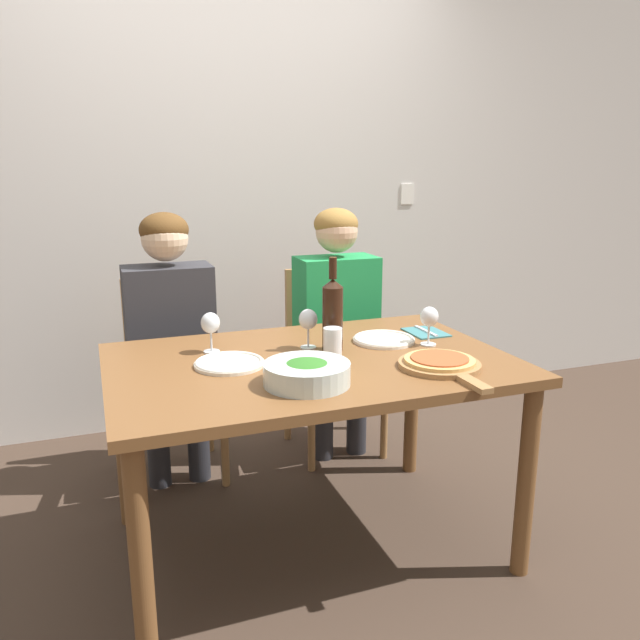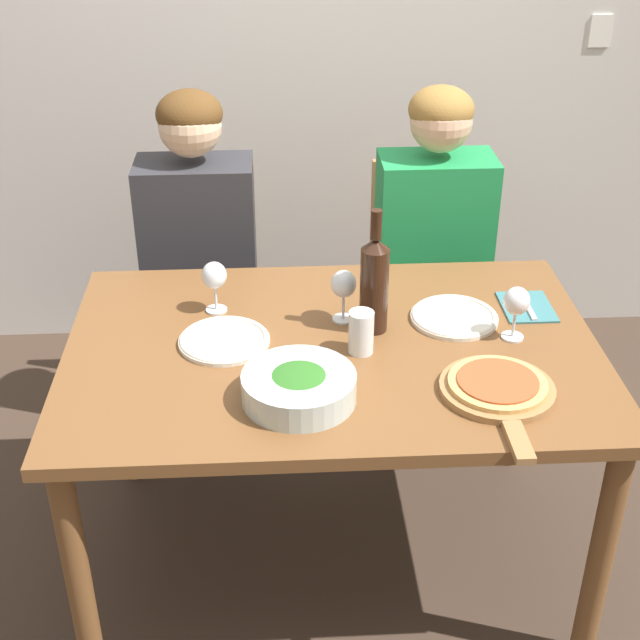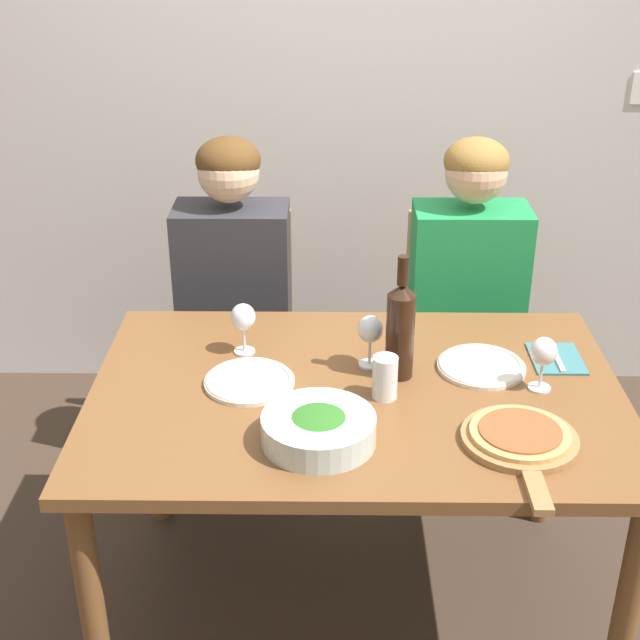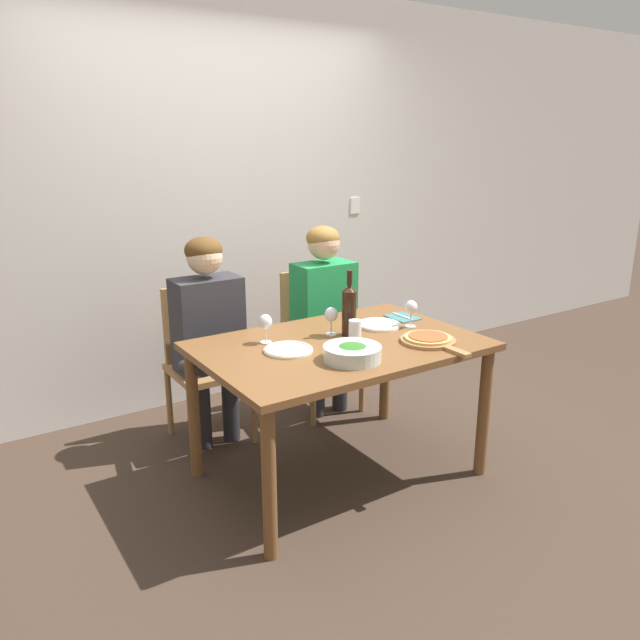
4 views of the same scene
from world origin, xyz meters
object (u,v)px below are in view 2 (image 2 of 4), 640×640
object	(u,v)px
dinner_plate_left	(224,340)
water_tumbler	(361,332)
chair_right	(425,281)
wine_glass_right	(516,304)
fork_on_napkin	(527,307)
pizza_on_board	(498,389)
wine_glass_centre	(344,286)
person_man	(434,232)
dinner_plate_right	(454,317)
person_woman	(198,238)
broccoli_bowl	(299,387)
wine_bottle	(374,283)
wine_glass_left	(214,278)
chair_left	(204,287)

from	to	relation	value
dinner_plate_left	water_tumbler	world-z (taller)	water_tumbler
chair_right	dinner_plate_left	size ratio (longest dim) A/B	3.76
chair_right	water_tumbler	distance (m)	0.98
chair_right	wine_glass_right	world-z (taller)	chair_right
fork_on_napkin	pizza_on_board	bearing A→B (deg)	-113.39
chair_right	wine_glass_centre	world-z (taller)	chair_right
person_man	water_tumbler	xyz separation A→B (m)	(-0.32, -0.76, 0.07)
pizza_on_board	dinner_plate_right	bearing A→B (deg)	95.92
person_woman	broccoli_bowl	world-z (taller)	person_woman
chair_right	dinner_plate_left	distance (m)	1.09
wine_glass_centre	water_tumbler	bearing A→B (deg)	-78.94
person_woman	dinner_plate_right	bearing A→B (deg)	-39.20
wine_bottle	fork_on_napkin	world-z (taller)	wine_bottle
wine_glass_centre	wine_glass_right	bearing A→B (deg)	-15.32
pizza_on_board	wine_glass_left	size ratio (longest dim) A/B	2.78
person_man	fork_on_napkin	bearing A→B (deg)	-72.92
chair_right	wine_glass_left	distance (m)	1.01
broccoli_bowl	water_tumbler	xyz separation A→B (m)	(0.17, 0.21, 0.02)
person_man	wine_bottle	size ratio (longest dim) A/B	3.51
chair_right	water_tumbler	size ratio (longest dim) A/B	7.81
person_man	fork_on_napkin	world-z (taller)	person_man
broccoli_bowl	wine_bottle	bearing A→B (deg)	56.54
dinner_plate_left	water_tumbler	xyz separation A→B (m)	(0.36, -0.06, 0.05)
chair_right	wine_bottle	size ratio (longest dim) A/B	2.61
broccoli_bowl	wine_glass_right	xyz separation A→B (m)	(0.58, 0.25, 0.07)
chair_right	water_tumbler	world-z (taller)	chair_right
chair_left	pizza_on_board	size ratio (longest dim) A/B	2.16
wine_bottle	fork_on_napkin	size ratio (longest dim) A/B	1.93
person_man	wine_glass_left	xyz separation A→B (m)	(-0.71, -0.52, 0.11)
chair_right	fork_on_napkin	xyz separation A→B (m)	(0.17, -0.66, 0.26)
wine_glass_right	dinner_plate_right	bearing A→B (deg)	142.68
wine_glass_right	wine_glass_left	bearing A→B (deg)	166.35
wine_bottle	pizza_on_board	size ratio (longest dim) A/B	0.83
chair_left	dinner_plate_left	bearing A→B (deg)	-81.99
chair_left	water_tumbler	size ratio (longest dim) A/B	7.81
dinner_plate_right	wine_glass_centre	bearing A→B (deg)	176.82
wine_bottle	chair_right	bearing A→B (deg)	69.69
person_woman	person_man	world-z (taller)	same
chair_left	wine_glass_left	size ratio (longest dim) A/B	6.03
chair_right	dinner_plate_right	size ratio (longest dim) A/B	3.76
wine_glass_right	water_tumbler	size ratio (longest dim) A/B	1.30
chair_left	person_woman	xyz separation A→B (m)	(0.00, -0.11, 0.24)
person_man	dinner_plate_left	distance (m)	0.97
dinner_plate_right	wine_glass_left	bearing A→B (deg)	172.33
wine_glass_right	person_man	bearing A→B (deg)	97.07
chair_left	chair_right	bearing A→B (deg)	0.00
chair_left	pizza_on_board	distance (m)	1.36
person_man	broccoli_bowl	size ratio (longest dim) A/B	4.45
chair_right	fork_on_napkin	size ratio (longest dim) A/B	5.06
person_woman	dinner_plate_left	world-z (taller)	person_woman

